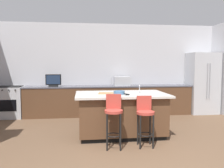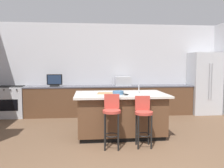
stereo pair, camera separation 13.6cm
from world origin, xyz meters
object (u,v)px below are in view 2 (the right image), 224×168
object	(u,v)px
bar_stool_right	(143,117)
cell_phone	(127,95)
fruit_bowl	(118,93)
kitchen_island	(120,114)
tv_remote	(125,94)
refrigerator	(204,83)
bar_stool_left	(112,116)
cutting_board	(107,93)
tv_monitor	(55,81)
microwave	(123,81)
range_oven	(11,102)

from	to	relation	value
bar_stool_right	cell_phone	world-z (taller)	bar_stool_right
bar_stool_right	fruit_bowl	distance (m)	0.84
kitchen_island	bar_stool_right	distance (m)	0.85
cell_phone	tv_remote	size ratio (longest dim) A/B	0.88
refrigerator	bar_stool_left	size ratio (longest dim) A/B	1.93
tv_remote	bar_stool_right	bearing A→B (deg)	-90.13
fruit_bowl	cutting_board	world-z (taller)	fruit_bowl
fruit_bowl	tv_remote	size ratio (longest dim) A/B	1.39
refrigerator	tv_monitor	xyz separation A→B (m)	(-4.71, 0.00, 0.11)
kitchen_island	fruit_bowl	bearing A→B (deg)	-116.02
microwave	fruit_bowl	bearing A→B (deg)	-101.06
tv_monitor	tv_remote	size ratio (longest dim) A/B	2.67
kitchen_island	bar_stool_left	distance (m)	0.85
bar_stool_left	cell_phone	size ratio (longest dim) A/B	6.72
bar_stool_left	microwave	bearing A→B (deg)	84.21
tv_remote	range_oven	bearing A→B (deg)	116.82
fruit_bowl	tv_remote	distance (m)	0.16
refrigerator	bar_stool_left	distance (m)	4.34
refrigerator	microwave	xyz separation A→B (m)	(-2.63, 0.05, 0.08)
kitchen_island	tv_remote	distance (m)	0.52
refrigerator	fruit_bowl	xyz separation A→B (m)	(-3.07, -2.18, -0.00)
microwave	tv_remote	xyz separation A→B (m)	(-0.30, -2.32, -0.11)
refrigerator	tv_remote	xyz separation A→B (m)	(-2.93, -2.26, -0.03)
refrigerator	range_oven	distance (m)	6.02
bar_stool_left	refrigerator	bearing A→B (deg)	47.61
range_oven	tv_remote	distance (m)	3.88
microwave	bar_stool_right	bearing A→B (deg)	-90.63
bar_stool_right	cutting_board	distance (m)	1.07
kitchen_island	tv_monitor	distance (m)	2.73
kitchen_island	tv_monitor	xyz separation A→B (m)	(-1.71, 2.04, 0.61)
kitchen_island	range_oven	world-z (taller)	same
microwave	cell_phone	bearing A→B (deg)	-96.61
cutting_board	tv_monitor	bearing A→B (deg)	124.58
cutting_board	kitchen_island	bearing A→B (deg)	0.19
cell_phone	tv_remote	bearing A→B (deg)	138.75
microwave	cutting_board	size ratio (longest dim) A/B	1.24
microwave	fruit_bowl	size ratio (longest dim) A/B	2.03
kitchen_island	cell_phone	bearing A→B (deg)	-70.65
range_oven	tv_remote	world-z (taller)	tv_remote
refrigerator	microwave	bearing A→B (deg)	178.81
cutting_board	fruit_bowl	bearing A→B (deg)	-31.36
bar_stool_left	tv_remote	distance (m)	0.74
fruit_bowl	bar_stool_right	bearing A→B (deg)	-57.04
cell_phone	bar_stool_left	bearing A→B (deg)	-105.93
tv_monitor	tv_remote	world-z (taller)	tv_monitor
tv_remote	bar_stool_left	bearing A→B (deg)	-147.31
kitchen_island	cell_phone	size ratio (longest dim) A/B	13.30
fruit_bowl	cell_phone	distance (m)	0.21
cutting_board	cell_phone	bearing A→B (deg)	-33.77
tv_monitor	cutting_board	size ratio (longest dim) A/B	1.17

